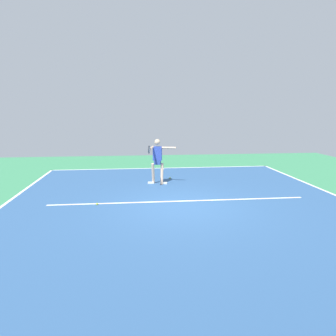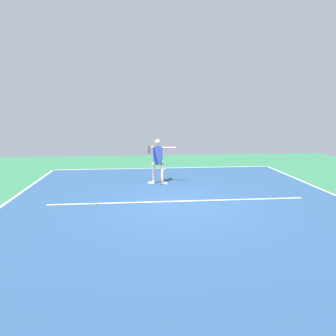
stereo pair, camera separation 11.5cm
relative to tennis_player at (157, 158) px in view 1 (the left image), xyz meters
The scene contains 8 objects.
ground_plane 3.14m from the tennis_player, 99.89° to the left, with size 22.21×22.21×0.00m, color #388456.
court_surface 3.14m from the tennis_player, 99.89° to the left, with size 10.94×12.86×0.00m, color #2D5484.
court_line_baseline_near 3.64m from the tennis_player, 98.41° to the right, with size 10.94×0.10×0.01m, color white.
court_line_service 2.72m from the tennis_player, 101.71° to the left, with size 8.21×0.10×0.01m, color white.
court_line_centre_mark 3.45m from the tennis_player, 98.92° to the right, with size 0.10×0.30×0.01m, color white.
tennis_player is the anchor object (origin of this frame).
tennis_ball_near_player 1.49m from the tennis_player, 122.85° to the right, with size 0.07×0.07×0.07m, color #C6E53D.
tennis_ball_far_corner 3.46m from the tennis_player, 51.55° to the left, with size 0.07×0.07×0.07m, color #CCE033.
Camera 1 is at (1.40, 9.03, 2.83)m, focal length 33.30 mm.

